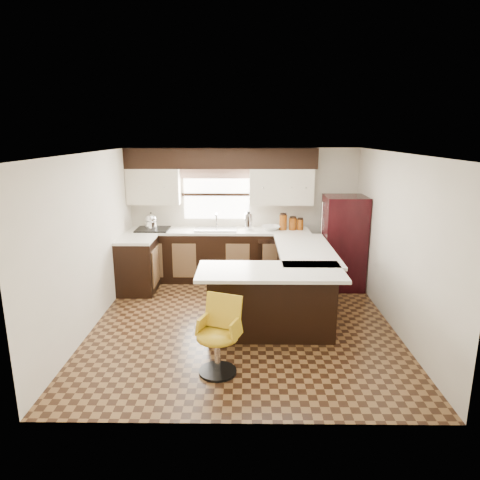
{
  "coord_description": "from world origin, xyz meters",
  "views": [
    {
      "loc": [
        0.02,
        -5.68,
        2.65
      ],
      "look_at": [
        -0.05,
        0.45,
        1.12
      ],
      "focal_mm": 32.0,
      "sensor_mm": 36.0,
      "label": 1
    }
  ],
  "objects_px": {
    "peninsula_long": "(301,279)",
    "bar_chair": "(217,337)",
    "peninsula_return": "(271,303)",
    "refrigerator": "(343,243)"
  },
  "relations": [
    {
      "from": "peninsula_return",
      "to": "refrigerator",
      "type": "distance_m",
      "value": 2.33
    },
    {
      "from": "peninsula_long",
      "to": "peninsula_return",
      "type": "distance_m",
      "value": 1.11
    },
    {
      "from": "peninsula_long",
      "to": "bar_chair",
      "type": "height_order",
      "value": "peninsula_long"
    },
    {
      "from": "peninsula_return",
      "to": "refrigerator",
      "type": "bearing_deg",
      "value": 53.79
    },
    {
      "from": "peninsula_return",
      "to": "refrigerator",
      "type": "xyz_separation_m",
      "value": [
        1.36,
        1.85,
        0.36
      ]
    },
    {
      "from": "peninsula_long",
      "to": "bar_chair",
      "type": "relative_size",
      "value": 2.21
    },
    {
      "from": "refrigerator",
      "to": "peninsula_return",
      "type": "bearing_deg",
      "value": -126.21
    },
    {
      "from": "bar_chair",
      "to": "peninsula_return",
      "type": "bearing_deg",
      "value": 76.63
    },
    {
      "from": "peninsula_return",
      "to": "refrigerator",
      "type": "relative_size",
      "value": 1.02
    },
    {
      "from": "peninsula_long",
      "to": "bar_chair",
      "type": "distance_m",
      "value": 2.27
    }
  ]
}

